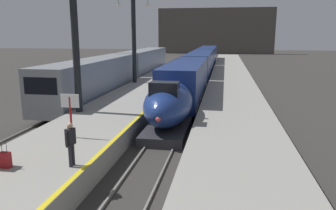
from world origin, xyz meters
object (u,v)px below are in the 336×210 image
highspeed_train_main (200,65)px  station_column_mid (74,24)px  station_column_far (134,31)px  rolling_suitcase (5,160)px  departure_info_board (70,107)px  passenger_near_edge (71,141)px  regional_train_adjacent (126,68)px

highspeed_train_main → station_column_mid: (-5.90, -24.09, 4.57)m
highspeed_train_main → station_column_far: bearing=-119.0°
rolling_suitcase → departure_info_board: size_ratio=0.46×
station_column_far → rolling_suitcase: size_ratio=8.83×
highspeed_train_main → passenger_near_edge: size_ratio=33.50×
passenger_near_edge → regional_train_adjacent: bearing=102.6°
passenger_near_edge → departure_info_board: bearing=115.8°
station_column_far → regional_train_adjacent: bearing=118.6°
passenger_near_edge → rolling_suitcase: bearing=-166.6°
highspeed_train_main → passenger_near_edge: 32.72m
station_column_mid → station_column_far: bearing=90.0°
regional_train_adjacent → rolling_suitcase: bearing=-82.6°
passenger_near_edge → rolling_suitcase: size_ratio=1.72×
station_column_far → passenger_near_edge: 22.68m
regional_train_adjacent → passenger_near_edge: 26.66m
regional_train_adjacent → station_column_far: bearing=-61.4°
station_column_far → rolling_suitcase: 23.12m
regional_train_adjacent → station_column_mid: station_column_mid is taller
regional_train_adjacent → rolling_suitcase: (3.45, -26.59, -0.77)m
passenger_near_edge → station_column_mid: bearing=112.9°
regional_train_adjacent → station_column_mid: bearing=-82.8°
highspeed_train_main → passenger_near_edge: (-2.29, -32.64, 0.08)m
regional_train_adjacent → rolling_suitcase: size_ratio=37.27×
regional_train_adjacent → station_column_mid: size_ratio=4.03×
station_column_far → departure_info_board: 19.13m
station_column_mid → passenger_near_edge: size_ratio=5.38×
regional_train_adjacent → station_column_far: station_column_far is taller
regional_train_adjacent → station_column_mid: 18.15m
rolling_suitcase → station_column_mid: bearing=97.8°
station_column_far → departure_info_board: size_ratio=4.09×
regional_train_adjacent → departure_info_board: 23.08m
passenger_near_edge → highspeed_train_main: bearing=86.0°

